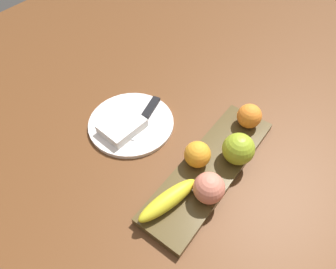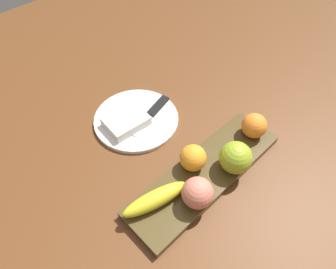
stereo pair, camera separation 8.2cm
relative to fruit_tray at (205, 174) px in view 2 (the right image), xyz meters
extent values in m
plane|color=brown|center=(0.04, 0.02, -0.01)|extent=(2.40, 2.40, 0.00)
cube|color=#4D3D1D|center=(0.00, 0.00, 0.00)|extent=(0.47, 0.14, 0.02)
sphere|color=#97B027|center=(-0.06, 0.04, 0.05)|extent=(0.08, 0.08, 0.08)
ellipsoid|color=yellow|center=(0.15, -0.02, 0.03)|extent=(0.17, 0.08, 0.04)
sphere|color=orange|center=(-0.19, 0.01, 0.05)|extent=(0.07, 0.07, 0.07)
sphere|color=orange|center=(0.01, -0.04, 0.05)|extent=(0.07, 0.07, 0.07)
sphere|color=#DD7A63|center=(0.08, 0.04, 0.05)|extent=(0.08, 0.08, 0.08)
cylinder|color=white|center=(0.00, -0.28, -0.01)|extent=(0.25, 0.25, 0.01)
cube|color=white|center=(0.03, -0.28, 0.02)|extent=(0.13, 0.10, 0.03)
cube|color=silver|center=(-0.02, -0.25, 0.00)|extent=(0.15, 0.06, 0.00)
cube|color=black|center=(-0.08, -0.26, 0.01)|extent=(0.09, 0.05, 0.01)
camera|label=1|loc=(0.42, 0.18, 0.67)|focal=32.58mm
camera|label=2|loc=(0.37, 0.24, 0.67)|focal=32.58mm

